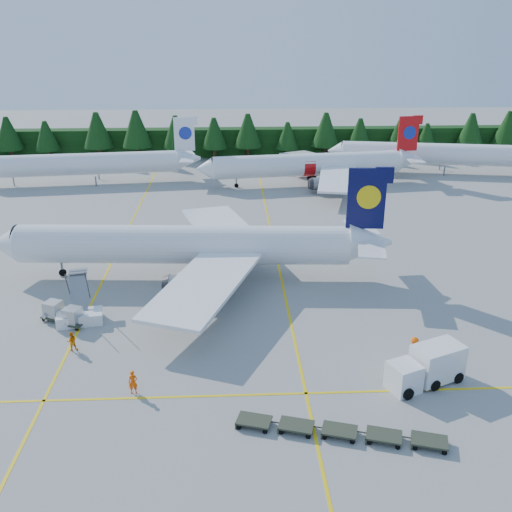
{
  "coord_description": "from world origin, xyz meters",
  "views": [
    {
      "loc": [
        0.4,
        -42.69,
        26.31
      ],
      "look_at": [
        3.06,
        13.98,
        3.5
      ],
      "focal_mm": 40.0,
      "sensor_mm": 36.0,
      "label": 1
    }
  ],
  "objects_px": {
    "airliner_red": "(304,165)",
    "airstairs": "(80,314)",
    "airliner_navy": "(177,245)",
    "service_truck": "(426,367)"
  },
  "relations": [
    {
      "from": "airliner_navy",
      "to": "airliner_red",
      "type": "distance_m",
      "value": 44.37
    },
    {
      "from": "airstairs",
      "to": "service_truck",
      "type": "distance_m",
      "value": 31.96
    },
    {
      "from": "airliner_red",
      "to": "airstairs",
      "type": "relative_size",
      "value": 6.43
    },
    {
      "from": "service_truck",
      "to": "airliner_navy",
      "type": "bearing_deg",
      "value": 110.99
    },
    {
      "from": "airliner_red",
      "to": "airstairs",
      "type": "xyz_separation_m",
      "value": [
        -27.87,
        -50.23,
        -2.67
      ]
    },
    {
      "from": "airliner_navy",
      "to": "airliner_red",
      "type": "height_order",
      "value": "airliner_navy"
    },
    {
      "from": "airstairs",
      "to": "service_truck",
      "type": "height_order",
      "value": "airstairs"
    },
    {
      "from": "airliner_navy",
      "to": "airstairs",
      "type": "bearing_deg",
      "value": -126.18
    },
    {
      "from": "airliner_navy",
      "to": "service_truck",
      "type": "xyz_separation_m",
      "value": [
        21.17,
        -21.91,
        -2.28
      ]
    },
    {
      "from": "airliner_navy",
      "to": "service_truck",
      "type": "distance_m",
      "value": 30.55
    }
  ]
}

